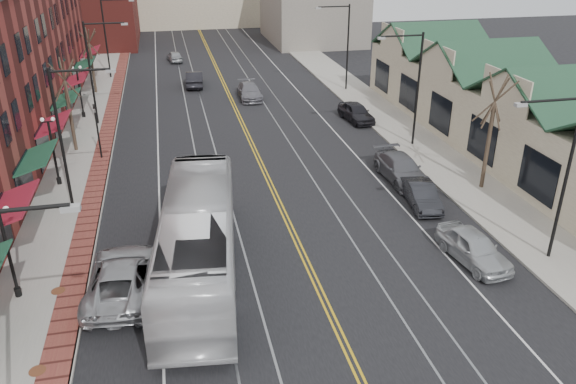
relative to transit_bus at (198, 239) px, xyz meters
name	(u,v)px	position (x,y,z in m)	size (l,w,h in m)	color
sidewalk_left	(73,184)	(-7.00, 11.78, -1.78)	(4.00, 120.00, 0.15)	gray
sidewalk_right	(430,154)	(17.00, 11.78, -1.78)	(4.00, 120.00, 0.15)	gray
building_right	(512,118)	(23.00, 11.78, 0.44)	(8.00, 36.00, 4.60)	tan
backdrop_right	(312,0)	(20.00, 56.78, 3.64)	(12.00, 16.00, 11.00)	slate
streetlight_l_1	(68,127)	(-6.05, 7.78, 3.17)	(3.33, 0.25, 8.00)	black
streetlight_l_2	(95,63)	(-6.05, 23.78, 3.17)	(3.33, 0.25, 8.00)	black
streetlight_l_3	(109,30)	(-6.05, 39.78, 3.17)	(3.33, 0.25, 8.00)	black
streetlight_r_0	(561,163)	(16.05, -2.22, 3.17)	(3.33, 0.25, 8.00)	black
streetlight_r_1	(413,78)	(16.05, 13.78, 3.17)	(3.33, 0.25, 8.00)	black
streetlight_r_2	(344,39)	(16.05, 29.78, 3.17)	(3.33, 0.25, 8.00)	black
lamppost_l_1	(9,255)	(-7.80, -0.22, 0.34)	(0.84, 0.28, 4.27)	black
lamppost_l_2	(54,153)	(-7.80, 11.78, 0.34)	(0.84, 0.28, 4.27)	black
lamppost_l_3	(80,93)	(-7.80, 25.78, 0.34)	(0.84, 0.28, 4.27)	black
tree_left_near	(69,104)	(-7.50, 17.78, 1.66)	(1.78, 1.37, 6.48)	#382B21
tree_left_far	(91,60)	(-7.50, 33.78, 1.42)	(1.66, 1.28, 6.02)	#382B21
tree_right_mid	(490,131)	(17.50, 5.78, 1.89)	(1.90, 1.46, 6.93)	#382B21
manhole_mid	(37,371)	(-6.20, -5.22, -1.70)	(0.60, 0.60, 0.02)	#592D19
manhole_far	(58,291)	(-6.20, -0.22, -1.70)	(0.60, 0.60, 0.02)	#592D19
traffic_signal	(97,127)	(-5.60, 15.78, 0.49)	(0.18, 0.15, 3.80)	black
transit_bus	(198,239)	(0.00, 0.00, 0.00)	(3.12, 13.34, 3.72)	silver
parked_suv	(123,277)	(-3.37, -0.79, -1.02)	(2.79, 6.04, 1.68)	#A4A7AC
parked_car_a	(474,247)	(12.78, -1.64, -1.10)	(1.78, 4.43, 1.51)	#B3B7BB
parked_car_b	(421,195)	(12.89, 4.42, -1.19)	(1.42, 4.08, 1.34)	black
parked_car_c	(401,169)	(13.19, 8.11, -1.09)	(2.14, 5.27, 1.53)	slate
parked_car_d	(356,112)	(14.30, 20.21, -1.10)	(1.78, 4.42, 1.51)	black
distant_car_left	(194,79)	(2.02, 34.47, -1.09)	(1.62, 4.66, 1.53)	black
distant_car_right	(250,91)	(6.74, 28.79, -1.15)	(1.99, 4.89, 1.42)	slate
distant_car_far	(175,56)	(0.46, 46.78, -1.22)	(1.51, 3.76, 1.28)	#9C9FA3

